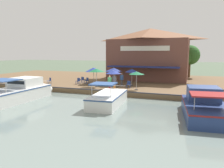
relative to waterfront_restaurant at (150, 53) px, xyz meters
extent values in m
plane|color=#4C5B47|center=(13.96, -2.33, -4.81)|extent=(220.00, 220.00, 0.00)
cube|color=brown|center=(2.96, -2.33, -4.51)|extent=(22.00, 56.00, 0.60)
cube|color=#2D2D33|center=(13.86, -2.33, -4.16)|extent=(0.20, 50.40, 0.10)
cube|color=brown|center=(-0.02, 0.00, -1.02)|extent=(9.01, 12.17, 6.39)
pyramid|color=brown|center=(-0.02, 0.00, 3.13)|extent=(9.46, 12.78, 1.90)
cube|color=navy|center=(5.39, 0.00, -1.91)|extent=(1.80, 10.34, 0.16)
cube|color=silver|center=(4.53, 0.00, 0.74)|extent=(0.08, 7.30, 0.70)
cylinder|color=#B7B7B7|center=(11.93, 0.79, -3.20)|extent=(0.06, 0.06, 2.03)
cylinder|color=#2D2D33|center=(11.93, 0.79, -4.18)|extent=(0.36, 0.36, 0.06)
cone|color=#19663D|center=(11.93, 0.79, -2.23)|extent=(1.76, 1.76, 0.31)
cone|color=silver|center=(11.93, 0.79, -2.21)|extent=(1.09, 1.09, 0.25)
sphere|color=silver|center=(11.93, 0.79, -2.07)|extent=(0.08, 0.08, 0.08)
cylinder|color=#B7B7B7|center=(11.39, -4.56, -3.12)|extent=(0.06, 0.06, 2.19)
cylinder|color=#2D2D33|center=(11.39, -4.56, -4.18)|extent=(0.36, 0.36, 0.06)
cone|color=#19663D|center=(11.39, -4.56, -2.08)|extent=(1.97, 1.97, 0.40)
cone|color=silver|center=(11.39, -4.56, -2.06)|extent=(1.22, 1.22, 0.32)
sphere|color=silver|center=(11.39, -4.56, -1.88)|extent=(0.08, 0.08, 0.08)
cylinder|color=#B7B7B7|center=(9.15, -6.01, -3.17)|extent=(0.06, 0.06, 2.10)
cylinder|color=#2D2D33|center=(9.15, -6.01, -4.18)|extent=(0.36, 0.36, 0.06)
cone|color=navy|center=(9.15, -6.01, -2.20)|extent=(2.30, 2.30, 0.57)
cone|color=white|center=(9.15, -6.01, -2.18)|extent=(1.43, 1.43, 0.45)
sphere|color=white|center=(9.15, -6.01, -1.92)|extent=(0.08, 0.08, 0.08)
cylinder|color=#B7B7B7|center=(8.81, -0.63, -3.18)|extent=(0.06, 0.06, 2.06)
cylinder|color=#2D2D33|center=(8.81, -0.63, -4.18)|extent=(0.36, 0.36, 0.06)
cone|color=navy|center=(8.81, -0.63, -2.22)|extent=(1.84, 1.84, 0.42)
cone|color=yellow|center=(8.81, -0.63, -2.20)|extent=(1.14, 1.14, 0.34)
sphere|color=yellow|center=(8.81, -0.63, -2.01)|extent=(0.08, 0.08, 0.08)
cylinder|color=#B7B7B7|center=(11.85, -2.09, -3.18)|extent=(0.06, 0.06, 2.08)
cylinder|color=#2D2D33|center=(11.85, -2.09, -4.18)|extent=(0.36, 0.36, 0.06)
cone|color=navy|center=(11.85, -2.09, -2.20)|extent=(1.82, 1.82, 0.40)
cone|color=white|center=(11.85, -2.09, -2.18)|extent=(1.13, 1.13, 0.32)
sphere|color=white|center=(11.85, -2.09, -2.00)|extent=(0.08, 0.08, 0.08)
cylinder|color=#B7B7B7|center=(9.30, -3.01, -3.13)|extent=(0.06, 0.06, 2.17)
cylinder|color=#2D2D33|center=(9.30, -3.01, -4.18)|extent=(0.36, 0.36, 0.06)
cone|color=navy|center=(9.30, -3.01, -2.11)|extent=(2.19, 2.19, 0.45)
cone|color=yellow|center=(9.30, -3.01, -2.09)|extent=(1.36, 1.36, 0.36)
sphere|color=yellow|center=(9.30, -3.01, -1.89)|extent=(0.08, 0.08, 0.08)
cube|color=navy|center=(10.29, -7.83, -4.00)|extent=(0.04, 0.04, 0.42)
cube|color=navy|center=(10.25, -8.23, -4.00)|extent=(0.04, 0.04, 0.42)
cube|color=navy|center=(9.90, -7.79, -4.00)|extent=(0.04, 0.04, 0.42)
cube|color=navy|center=(9.85, -8.19, -4.00)|extent=(0.04, 0.04, 0.42)
cube|color=navy|center=(10.07, -8.01, -3.79)|extent=(0.48, 0.48, 0.05)
cube|color=navy|center=(9.87, -7.99, -3.56)|extent=(0.09, 0.44, 0.40)
cube|color=navy|center=(11.56, 9.42, -4.00)|extent=(0.04, 0.04, 0.42)
cube|color=navy|center=(11.55, 9.02, -4.00)|extent=(0.04, 0.04, 0.42)
cube|color=navy|center=(11.16, 9.43, -4.00)|extent=(0.04, 0.04, 0.42)
cube|color=navy|center=(11.15, 9.03, -4.00)|extent=(0.04, 0.04, 0.42)
cube|color=navy|center=(11.36, 9.23, -3.79)|extent=(0.45, 0.45, 0.05)
cube|color=navy|center=(11.16, 9.23, -3.56)|extent=(0.05, 0.44, 0.40)
cube|color=navy|center=(9.58, -6.99, -4.00)|extent=(0.05, 0.05, 0.42)
cube|color=navy|center=(9.41, -7.35, -4.00)|extent=(0.05, 0.05, 0.42)
cube|color=navy|center=(9.22, -6.82, -4.00)|extent=(0.05, 0.05, 0.42)
cube|color=navy|center=(9.05, -7.18, -4.00)|extent=(0.05, 0.05, 0.42)
cube|color=navy|center=(9.32, -7.09, -3.79)|extent=(0.59, 0.59, 0.05)
cube|color=navy|center=(9.14, -7.00, -3.56)|extent=(0.22, 0.41, 0.40)
cube|color=navy|center=(8.95, -7.95, -4.00)|extent=(0.05, 0.05, 0.42)
cube|color=navy|center=(8.90, -8.35, -4.00)|extent=(0.05, 0.05, 0.42)
cube|color=navy|center=(8.55, -7.90, -4.00)|extent=(0.05, 0.05, 0.42)
cube|color=navy|center=(8.50, -8.30, -4.00)|extent=(0.05, 0.05, 0.42)
cube|color=navy|center=(8.73, -8.13, -3.79)|extent=(0.50, 0.50, 0.05)
cube|color=navy|center=(8.53, -8.10, -3.56)|extent=(0.10, 0.44, 0.40)
cube|color=navy|center=(11.46, -11.88, -4.00)|extent=(0.05, 0.05, 0.42)
cube|color=navy|center=(11.29, -12.24, -4.00)|extent=(0.05, 0.05, 0.42)
cube|color=navy|center=(11.11, -11.71, -4.00)|extent=(0.05, 0.05, 0.42)
cube|color=navy|center=(10.93, -12.06, -4.00)|extent=(0.05, 0.05, 0.42)
cube|color=navy|center=(11.20, -11.97, -3.79)|extent=(0.59, 0.59, 0.05)
cube|color=navy|center=(11.02, -11.89, -3.56)|extent=(0.23, 0.41, 0.40)
cube|color=navy|center=(11.02, -0.28, -4.00)|extent=(0.04, 0.04, 0.42)
cube|color=navy|center=(11.04, -0.68, -4.00)|extent=(0.04, 0.04, 0.42)
cube|color=navy|center=(10.62, -0.30, -4.00)|extent=(0.04, 0.04, 0.42)
cube|color=navy|center=(10.64, -0.70, -4.00)|extent=(0.04, 0.04, 0.42)
cube|color=navy|center=(10.83, -0.49, -3.79)|extent=(0.46, 0.46, 0.05)
cube|color=navy|center=(10.63, -0.50, -3.56)|extent=(0.06, 0.44, 0.40)
cylinder|color=orange|center=(12.25, -1.77, -3.78)|extent=(0.13, 0.13, 0.86)
cylinder|color=orange|center=(12.13, -1.90, -3.78)|extent=(0.13, 0.13, 0.86)
cylinder|color=#4C4C56|center=(12.19, -1.83, -3.01)|extent=(0.50, 0.50, 0.68)
sphere|color=#9E7051|center=(12.19, -1.83, -2.55)|extent=(0.23, 0.23, 0.23)
cylinder|color=#4C4C56|center=(9.43, -1.76, -3.81)|extent=(0.13, 0.13, 0.80)
cylinder|color=#4C4C56|center=(9.55, -1.86, -3.81)|extent=(0.13, 0.13, 0.80)
cylinder|color=#2D5193|center=(9.49, -1.81, -3.09)|extent=(0.47, 0.47, 0.64)
sphere|color=#9E7051|center=(9.49, -1.81, -2.67)|extent=(0.22, 0.22, 0.22)
cylinder|color=#B23338|center=(12.89, -2.10, -3.81)|extent=(0.13, 0.13, 0.81)
cylinder|color=#B23338|center=(12.87, -2.26, -3.81)|extent=(0.13, 0.13, 0.81)
cylinder|color=#337547|center=(12.88, -2.18, -3.08)|extent=(0.47, 0.47, 0.64)
sphere|color=#9E7051|center=(12.88, -2.18, -2.65)|extent=(0.22, 0.22, 0.22)
cube|color=white|center=(18.13, -0.30, -4.19)|extent=(6.07, 2.89, 1.08)
ellipsoid|color=white|center=(15.21, -0.56, -4.19)|extent=(2.27, 2.43, 1.08)
cube|color=#2D4C84|center=(18.13, -0.30, -3.73)|extent=(6.14, 2.93, 0.10)
cube|color=#2D4C84|center=(19.51, -0.17, -2.55)|extent=(2.15, 2.18, 0.11)
cylinder|color=silver|center=(20.03, 0.70, -3.10)|extent=(0.05, 0.05, 1.10)
cylinder|color=silver|center=(20.18, -0.95, -3.10)|extent=(0.05, 0.05, 1.10)
cylinder|color=silver|center=(14.97, -0.59, -3.35)|extent=(0.21, 1.89, 0.04)
cube|color=silver|center=(19.50, -9.70, -4.10)|extent=(7.18, 3.17, 1.27)
ellipsoid|color=silver|center=(15.93, -9.73, -4.10)|extent=(2.55, 2.98, 1.27)
cube|color=#2D4C84|center=(19.50, -9.70, -3.54)|extent=(7.27, 3.22, 0.10)
cube|color=white|center=(18.24, -9.71, -2.98)|extent=(2.74, 2.51, 0.95)
cube|color=black|center=(19.58, -9.70, -2.86)|extent=(0.08, 2.18, 0.33)
cube|color=#2D4C84|center=(21.19, -9.69, -2.45)|extent=(2.42, 2.67, 0.09)
cylinder|color=silver|center=(21.90, -8.59, -2.95)|extent=(0.05, 0.05, 1.01)
cylinder|color=silver|center=(15.63, -9.74, -3.16)|extent=(0.06, 2.49, 0.04)
cube|color=navy|center=(19.20, 7.90, -4.20)|extent=(6.95, 3.67, 1.07)
ellipsoid|color=navy|center=(15.89, 7.53, -4.20)|extent=(2.65, 3.03, 1.07)
cube|color=maroon|center=(19.20, 7.90, -3.75)|extent=(7.03, 3.71, 0.10)
cube|color=navy|center=(18.03, 7.77, -3.12)|extent=(2.53, 2.59, 1.09)
cube|color=black|center=(19.14, 7.90, -2.99)|extent=(0.29, 2.04, 0.38)
cube|color=maroon|center=(20.75, 8.08, -2.71)|extent=(2.32, 2.71, 0.09)
cylinder|color=silver|center=(21.48, 7.13, -3.19)|extent=(0.05, 0.05, 0.96)
cylinder|color=silver|center=(15.62, 7.50, -3.37)|extent=(0.31, 2.33, 0.04)
cylinder|color=#473323|center=(13.61, 9.67, -3.82)|extent=(0.18, 0.18, 0.79)
cylinder|color=#2D2D33|center=(13.61, 9.67, -3.41)|extent=(0.22, 0.22, 0.04)
cylinder|color=brown|center=(-5.42, 2.23, -2.34)|extent=(0.42, 0.42, 3.74)
sphere|color=#285623|center=(-5.42, 2.23, 0.77)|extent=(3.30, 3.30, 3.30)
sphere|color=#285623|center=(-4.76, 1.74, 0.44)|extent=(2.31, 2.31, 2.31)
cylinder|color=brown|center=(-4.50, 6.20, -2.88)|extent=(0.40, 0.40, 2.66)
sphere|color=#2D6028|center=(-4.50, 6.20, -0.27)|extent=(3.41, 3.41, 3.41)
sphere|color=#2D6028|center=(-3.82, 5.68, -0.61)|extent=(2.39, 2.39, 2.39)
camera|label=1|loc=(36.47, 7.00, 0.04)|focal=35.00mm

